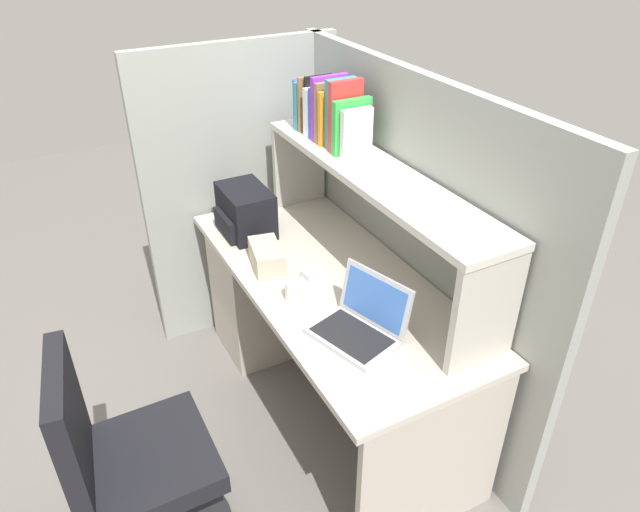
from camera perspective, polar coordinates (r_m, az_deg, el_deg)
ground_plane at (r=2.95m, az=0.88°, el=-13.89°), size 8.00×8.00×0.00m
desk at (r=2.95m, az=-2.69°, el=-3.57°), size 1.60×0.70×0.73m
cubicle_partition_rear at (r=2.63m, az=8.30°, el=0.94°), size 1.84×0.05×1.55m
cubicle_partition_left at (r=3.11m, az=-7.39°, el=6.16°), size 0.05×1.06×1.55m
overhead_hutch at (r=2.39m, az=5.32°, el=6.21°), size 1.44×0.28×0.45m
reference_books_on_shelf at (r=2.62m, az=1.05°, el=13.86°), size 0.47×0.18×0.30m
laptop at (r=2.15m, az=4.08°, el=-6.51°), size 0.37×0.33×0.22m
backpack at (r=2.79m, az=-7.38°, el=4.36°), size 0.30×0.23×0.22m
computer_mouse at (r=2.48m, az=-0.54°, el=-1.65°), size 0.08×0.11×0.03m
paper_cup at (r=2.33m, az=-2.52°, el=-3.40°), size 0.08×0.08×0.08m
tissue_box at (r=2.53m, az=-5.28°, el=-0.04°), size 0.24×0.16×0.10m
office_chair at (r=2.26m, az=-17.74°, el=-19.88°), size 0.52×0.52×0.93m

